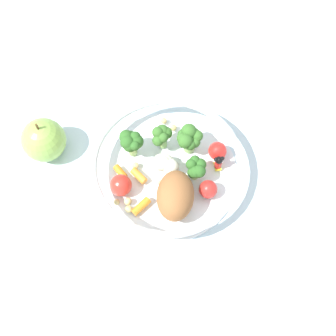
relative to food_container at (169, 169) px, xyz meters
name	(u,v)px	position (x,y,z in m)	size (l,w,h in m)	color
ground_plane	(169,186)	(-0.02, 0.00, -0.03)	(2.40, 2.40, 0.00)	silver
food_container	(169,169)	(0.00, 0.00, 0.00)	(0.23, 0.23, 0.07)	white
loose_apple	(44,140)	(0.07, 0.19, 0.01)	(0.07, 0.07, 0.08)	#8CB74C
folded_napkin	(332,197)	(-0.07, -0.25, -0.03)	(0.13, 0.14, 0.01)	white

